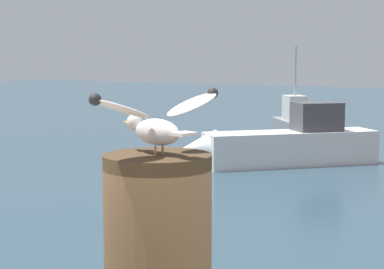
{
  "coord_description": "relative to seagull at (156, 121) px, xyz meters",
  "views": [
    {
      "loc": [
        1.05,
        -2.53,
        2.92
      ],
      "look_at": [
        -0.34,
        -0.26,
        2.6
      ],
      "focal_mm": 61.62,
      "sensor_mm": 36.0,
      "label": 1
    }
  ],
  "objects": [
    {
      "name": "seagull",
      "position": [
        0.0,
        0.0,
        0.0
      ],
      "size": [
        0.39,
        0.6,
        0.24
      ],
      "color": "tan",
      "rests_on": "mooring_post"
    },
    {
      "name": "boat_grey",
      "position": [
        -7.82,
        20.48,
        -2.22
      ],
      "size": [
        3.4,
        3.74,
        3.4
      ],
      "color": "gray",
      "rests_on": "ground_plane"
    },
    {
      "name": "boat_white",
      "position": [
        -5.79,
        14.2,
        -2.11
      ],
      "size": [
        4.57,
        4.78,
        1.7
      ],
      "color": "silver",
      "rests_on": "ground_plane"
    }
  ]
}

